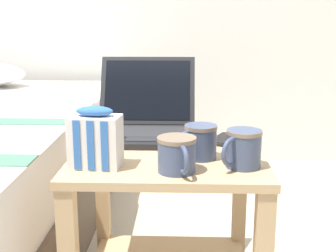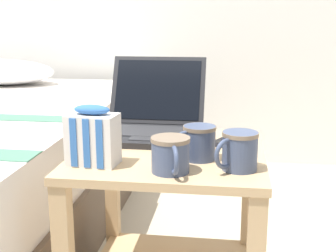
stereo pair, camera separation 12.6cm
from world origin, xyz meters
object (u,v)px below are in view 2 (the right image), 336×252
laptop (152,120)px  mug_front_right (239,149)px  mug_front_left (171,153)px  snack_bag (93,137)px  cell_phone (231,141)px  mug_mid_center (198,141)px

laptop → mug_front_right: 0.42m
mug_front_left → snack_bag: bearing=169.7°
mug_front_left → cell_phone: 0.33m
laptop → snack_bag: laptop is taller
mug_front_right → mug_front_left: bearing=-165.8°
laptop → mug_mid_center: size_ratio=3.21×
mug_front_left → mug_mid_center: 0.13m
mug_front_right → snack_bag: size_ratio=0.72×
mug_front_right → mug_mid_center: 0.13m
mug_front_right → cell_phone: size_ratio=0.72×
mug_front_left → cell_phone: size_ratio=0.84×
laptop → mug_front_left: 0.38m
mug_front_right → snack_bag: snack_bag is taller
mug_front_right → cell_phone: (-0.02, 0.25, -0.05)m
cell_phone → mug_mid_center: bearing=-115.0°
snack_bag → mug_mid_center: bearing=16.0°
cell_phone → snack_bag: bearing=-143.6°
mug_front_left → snack_bag: size_ratio=0.85×
mug_mid_center → snack_bag: 0.27m
snack_bag → mug_front_left: bearing=-10.3°
mug_front_left → mug_front_right: (0.16, 0.04, 0.00)m
laptop → snack_bag: bearing=-106.5°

